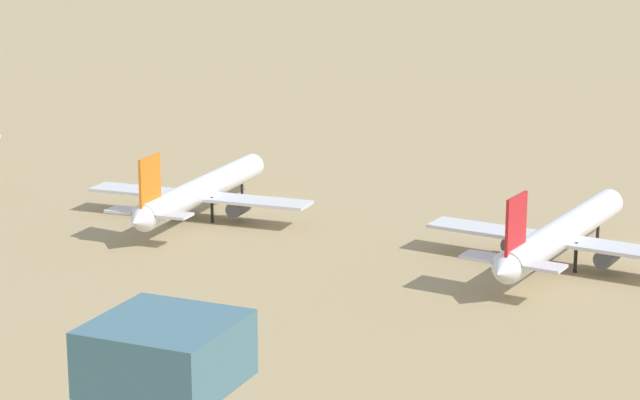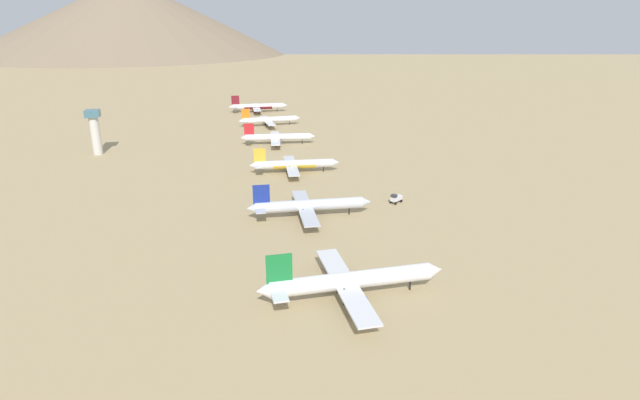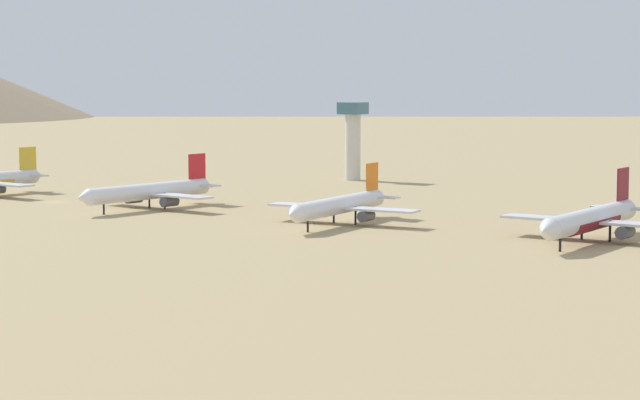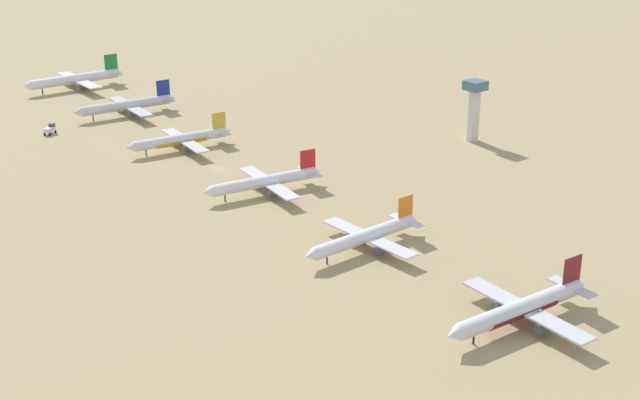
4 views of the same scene
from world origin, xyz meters
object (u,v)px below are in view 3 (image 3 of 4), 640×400
at_px(parked_jet_4, 340,205).
at_px(control_tower, 353,136).
at_px(parked_jet_3, 150,192).
at_px(parked_jet_5, 592,219).

xyz_separation_m(parked_jet_4, control_tower, (-99.86, -53.51, 9.39)).
height_order(parked_jet_4, control_tower, control_tower).
xyz_separation_m(parked_jet_3, control_tower, (-96.81, 0.29, 9.30)).
relative_size(parked_jet_4, control_tower, 1.78).
bearing_deg(parked_jet_5, control_tower, -132.50).
bearing_deg(parked_jet_4, control_tower, -151.81).
bearing_deg(control_tower, parked_jet_5, 47.50).
xyz_separation_m(parked_jet_3, parked_jet_4, (3.05, 53.81, -0.08)).
height_order(parked_jet_3, parked_jet_5, parked_jet_5).
bearing_deg(parked_jet_3, parked_jet_4, 86.76).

